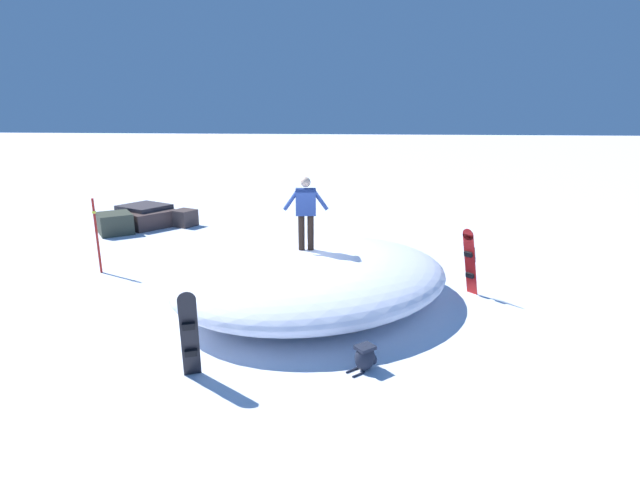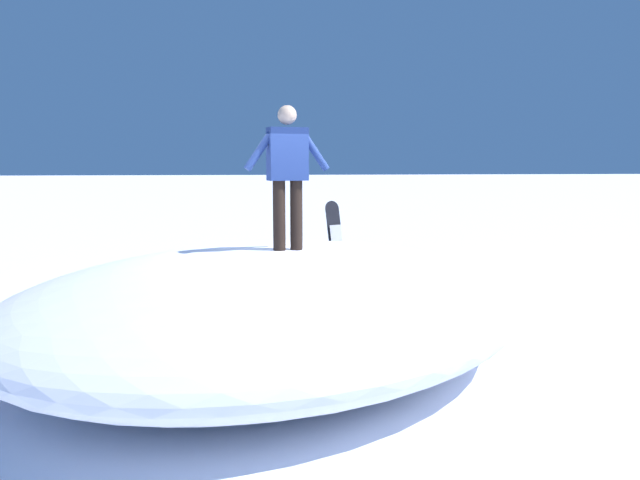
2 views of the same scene
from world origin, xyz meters
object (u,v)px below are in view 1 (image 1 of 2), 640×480
object	(u,v)px
snowboarder_standing	(306,209)
backpack_near	(365,357)
snowboard_primary_upright	(189,334)
trail_marker_pole	(97,235)
snowboard_secondary_upright	(470,261)

from	to	relation	value
snowboarder_standing	backpack_near	xyz separation A→B (m)	(2.79, 1.50, -1.90)
snowboarder_standing	snowboard_primary_upright	xyz separation A→B (m)	(3.52, -1.18, -1.33)
snowboard_primary_upright	trail_marker_pole	size ratio (longest dim) A/B	0.76
snowboard_secondary_upright	backpack_near	bearing A→B (deg)	-30.08
snowboard_secondary_upright	backpack_near	world-z (taller)	snowboard_secondary_upright
snowboard_primary_upright	trail_marker_pole	bearing A→B (deg)	-134.84
snowboarder_standing	backpack_near	size ratio (longest dim) A/B	3.04
snowboard_primary_upright	snowboard_secondary_upright	xyz separation A→B (m)	(-4.46, 4.84, 0.05)
snowboarder_standing	snowboard_secondary_upright	bearing A→B (deg)	104.32
snowboard_secondary_upright	backpack_near	distance (m)	4.35
snowboarder_standing	snowboard_secondary_upright	size ratio (longest dim) A/B	0.99
snowboarder_standing	snowboard_secondary_upright	xyz separation A→B (m)	(-0.94, 3.66, -1.28)
snowboard_primary_upright	trail_marker_pole	distance (m)	6.57
snowboard_primary_upright	snowboard_secondary_upright	world-z (taller)	snowboard_secondary_upright
snowboarder_standing	snowboard_primary_upright	distance (m)	3.95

